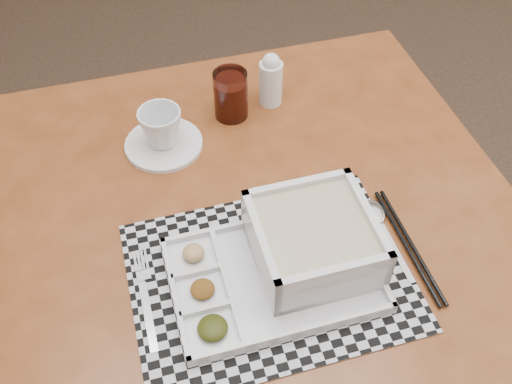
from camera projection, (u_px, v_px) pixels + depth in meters
floor at (373, 233)px, 1.85m from camera, size 5.00×5.00×0.00m
dining_table at (254, 243)px, 1.04m from camera, size 1.06×1.06×0.70m
placemat at (269, 276)px, 0.91m from camera, size 0.48×0.39×0.00m
serving_tray at (302, 250)px, 0.89m from camera, size 0.35×0.26×0.09m
fork at (147, 296)px, 0.88m from camera, size 0.04×0.19×0.00m
spoon at (377, 217)px, 0.98m from camera, size 0.04×0.18×0.01m
chopsticks at (409, 245)px, 0.94m from camera, size 0.05×0.24×0.01m
saucer at (164, 144)px, 1.10m from camera, size 0.15×0.15×0.01m
cup at (161, 128)px, 1.07m from camera, size 0.10×0.10×0.08m
juice_glass at (231, 96)px, 1.13m from camera, size 0.07×0.07×0.10m
creamer_bottle at (271, 80)px, 1.15m from camera, size 0.05×0.05×0.12m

